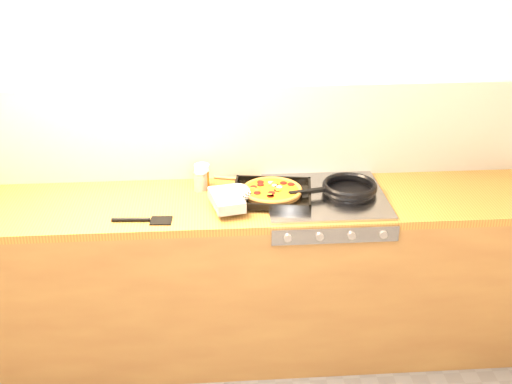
{
  "coord_description": "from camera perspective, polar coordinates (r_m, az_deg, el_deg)",
  "views": [
    {
      "loc": [
        -0.11,
        -1.79,
        2.3
      ],
      "look_at": [
        0.1,
        1.08,
        0.95
      ],
      "focal_mm": 45.0,
      "sensor_mm": 36.0,
      "label": 1
    }
  ],
  "objects": [
    {
      "name": "wooden_spoon",
      "position": [
        3.41,
        -0.84,
        1.12
      ],
      "size": [
        0.3,
        0.11,
        0.02
      ],
      "color": "#A36A45",
      "rests_on": "counter_run"
    },
    {
      "name": "room_shell",
      "position": [
        3.38,
        -2.09,
        5.24
      ],
      "size": [
        3.2,
        3.2,
        3.2
      ],
      "color": "white",
      "rests_on": "ground"
    },
    {
      "name": "black_spatula",
      "position": [
        3.05,
        -9.98,
        -2.47
      ],
      "size": [
        0.28,
        0.09,
        0.02
      ],
      "color": "black",
      "rests_on": "counter_run"
    },
    {
      "name": "counter_run",
      "position": [
        3.43,
        -1.7,
        -7.48
      ],
      "size": [
        3.2,
        0.62,
        0.9
      ],
      "color": "brown",
      "rests_on": "ground"
    },
    {
      "name": "frying_pan",
      "position": [
        3.27,
        8.21,
        0.34
      ],
      "size": [
        0.48,
        0.33,
        0.05
      ],
      "color": "black",
      "rests_on": "stovetop"
    },
    {
      "name": "juice_glass",
      "position": [
        3.33,
        -4.82,
        1.42
      ],
      "size": [
        0.1,
        0.1,
        0.13
      ],
      "color": "#D4460C",
      "rests_on": "counter_run"
    },
    {
      "name": "tomato_can",
      "position": [
        3.31,
        -4.96,
        0.98
      ],
      "size": [
        0.08,
        0.08,
        0.1
      ],
      "color": "#A5130D",
      "rests_on": "counter_run"
    },
    {
      "name": "pizza_on_tray",
      "position": [
        3.18,
        0.32,
        -0.1
      ],
      "size": [
        0.54,
        0.43,
        0.07
      ],
      "color": "black",
      "rests_on": "stovetop"
    },
    {
      "name": "stovetop",
      "position": [
        3.26,
        6.13,
        -0.37
      ],
      "size": [
        0.6,
        0.56,
        0.02
      ],
      "primitive_type": "cube",
      "color": "#9A9B9F",
      "rests_on": "counter_run"
    }
  ]
}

